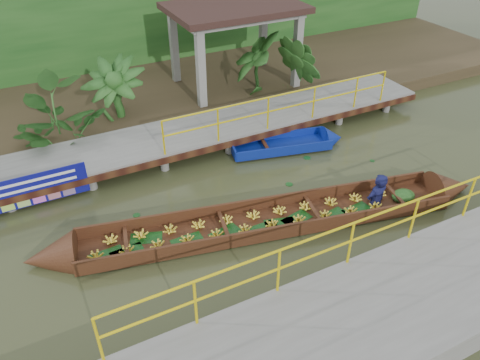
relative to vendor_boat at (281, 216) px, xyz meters
name	(u,v)px	position (x,y,z in m)	size (l,w,h in m)	color
ground	(241,213)	(-0.67, 0.78, -0.22)	(80.00, 80.00, 0.00)	#2C3319
land_strip	(146,92)	(-0.67, 8.28, 0.00)	(30.00, 8.00, 0.45)	#2E2617
far_dock	(188,135)	(-0.65, 4.21, 0.26)	(16.00, 2.06, 1.66)	slate
near_dock	(392,311)	(0.33, -3.42, 0.08)	(18.00, 2.40, 1.73)	slate
pavilion	(235,16)	(2.33, 7.08, 2.59)	(4.40, 3.00, 3.00)	slate
foliage_backdrop	(120,24)	(-0.67, 10.78, 1.78)	(30.00, 0.80, 4.00)	#174415
vendor_boat	(281,216)	(0.00, 0.00, 0.00)	(10.94, 3.32, 2.18)	#381B0F
moored_blue_boat	(307,142)	(2.57, 2.73, -0.08)	(3.54, 1.63, 0.82)	navy
blue_banner	(30,190)	(-5.14, 3.26, 0.34)	(2.74, 0.04, 0.86)	navy
tropical_plants	(108,93)	(-2.42, 6.08, 1.19)	(14.53, 1.53, 1.92)	#174415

